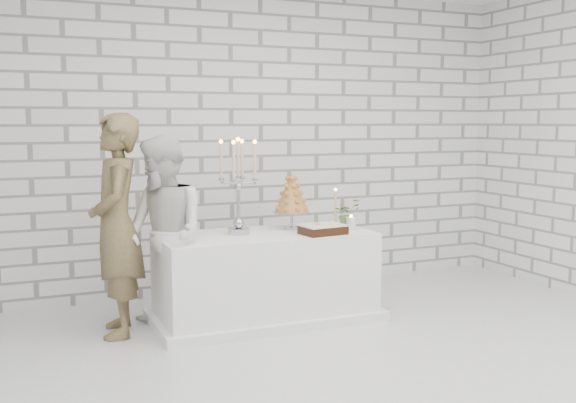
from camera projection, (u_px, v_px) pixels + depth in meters
The scene contains 11 objects.
ground at pixel (351, 375), 4.48m from camera, with size 6.00×5.00×0.01m, color silver.
wall_back at pixel (231, 141), 6.58m from camera, with size 6.00×0.01×3.00m, color white.
cake_table at pixel (266, 277), 5.70m from camera, with size 1.80×0.80×0.75m, color white.
groom at pixel (117, 225), 5.25m from camera, with size 0.64×0.42×1.76m, color brown.
bride at pixel (163, 235), 5.28m from camera, with size 0.77×0.60×1.59m, color white.
candelabra at pixel (238, 186), 5.56m from camera, with size 0.33×0.33×0.81m, color #A6A5AF, non-canonical shape.
croquembouche at pixel (292, 201), 5.86m from camera, with size 0.32×0.32×0.50m, color #A4632C, non-canonical shape.
chocolate_cake at pixel (323, 229), 5.60m from camera, with size 0.35×0.25×0.08m, color black.
pillar_candle at pixel (351, 224), 5.77m from camera, with size 0.08×0.08×0.12m, color white.
extra_taper at pixel (335, 208), 6.04m from camera, with size 0.06×0.06×0.32m, color beige.
flowers at pixel (348, 213), 5.90m from camera, with size 0.24×0.21×0.27m, color #5D8645.
Camera 1 is at (-2.08, -3.80, 1.69)m, focal length 41.71 mm.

